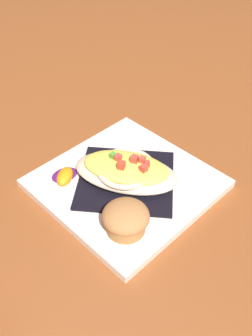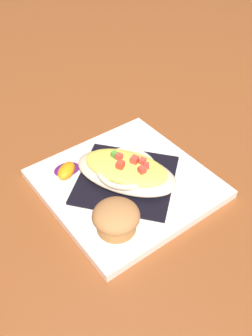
{
  "view_description": "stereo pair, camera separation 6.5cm",
  "coord_description": "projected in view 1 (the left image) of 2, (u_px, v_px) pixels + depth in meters",
  "views": [
    {
      "loc": [
        -0.26,
        0.4,
        0.49
      ],
      "look_at": [
        0.0,
        0.0,
        0.05
      ],
      "focal_mm": 40.31,
      "sensor_mm": 36.0,
      "label": 1
    },
    {
      "loc": [
        -0.31,
        0.37,
        0.49
      ],
      "look_at": [
        0.0,
        0.0,
        0.05
      ],
      "focal_mm": 40.31,
      "sensor_mm": 36.0,
      "label": 2
    }
  ],
  "objects": [
    {
      "name": "ground_plane",
      "position": [
        126.0,
        186.0,
        0.68
      ],
      "size": [
        2.6,
        2.6,
        0.0
      ],
      "primitive_type": "plane",
      "color": "brown"
    },
    {
      "name": "square_plate",
      "position": [
        126.0,
        183.0,
        0.68
      ],
      "size": [
        0.33,
        0.33,
        0.02
      ],
      "primitive_type": "cube",
      "rotation": [
        0.0,
        0.0,
        -0.22
      ],
      "color": "white",
      "rests_on": "ground_plane"
    },
    {
      "name": "gratin_dish",
      "position": [
        126.0,
        170.0,
        0.66
      ],
      "size": [
        0.2,
        0.15,
        0.05
      ],
      "color": "beige",
      "rests_on": "folded_napkin"
    },
    {
      "name": "folded_napkin",
      "position": [
        126.0,
        179.0,
        0.67
      ],
      "size": [
        0.22,
        0.22,
        0.01
      ],
      "primitive_type": "cube",
      "rotation": [
        0.0,
        0.0,
        0.47
      ],
      "color": "black",
      "rests_on": "square_plate"
    },
    {
      "name": "muffin",
      "position": [
        126.0,
        218.0,
        0.58
      ],
      "size": [
        0.07,
        0.07,
        0.05
      ],
      "color": "#A8713A",
      "rests_on": "square_plate"
    },
    {
      "name": "orange_garnish",
      "position": [
        65.0,
        176.0,
        0.67
      ],
      "size": [
        0.05,
        0.06,
        0.02
      ],
      "color": "#561760",
      "rests_on": "square_plate"
    }
  ]
}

